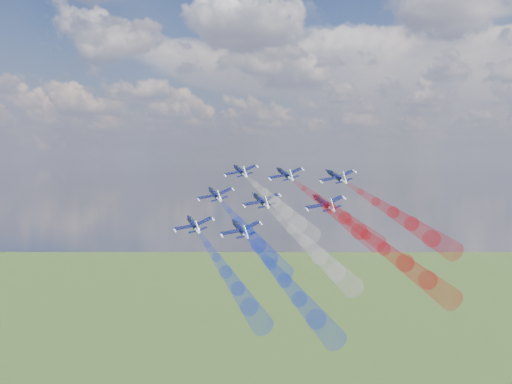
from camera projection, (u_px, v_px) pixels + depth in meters
The scene contains 16 objects.
jet_lead at pixel (240, 171), 162.75m from camera, with size 9.30×11.62×3.10m, color black, non-canonical shape.
trail_lead at pixel (275, 202), 140.01m from camera, with size 3.87×40.73×3.87m, color white, non-canonical shape.
jet_inner_left at pixel (215, 194), 152.60m from camera, with size 9.30×11.62×3.10m, color black, non-canonical shape.
trail_inner_left at pixel (248, 232), 129.86m from camera, with size 3.87×40.73×3.87m, color blue, non-canonical shape.
jet_inner_right at pixel (285, 174), 155.25m from camera, with size 9.30×11.62×3.10m, color black, non-canonical shape.
trail_inner_right at pixel (330, 208), 132.50m from camera, with size 3.87×40.73×3.87m, color red, non-canonical shape.
jet_outer_left at pixel (193, 224), 139.70m from camera, with size 9.30×11.62×3.10m, color black, non-canonical shape.
trail_outer_left at pixel (226, 272), 116.96m from camera, with size 3.87×40.73×3.87m, color blue, non-canonical shape.
jet_center_third at pixel (261, 200), 144.40m from camera, with size 9.30×11.62×3.10m, color black, non-canonical shape.
trail_center_third at pixel (305, 242), 121.66m from camera, with size 3.87×40.73×3.87m, color white, non-canonical shape.
jet_outer_right at pixel (336, 176), 148.37m from camera, with size 9.30×11.62×3.10m, color black, non-canonical shape.
trail_outer_right at pixel (393, 212), 125.63m from camera, with size 3.87×40.73×3.87m, color red, non-canonical shape.
jet_rear_left at pixel (240, 229), 132.71m from camera, with size 9.30×11.62×3.10m, color black, non-canonical shape.
trail_rear_left at pixel (285, 281), 109.97m from camera, with size 3.87×40.73×3.87m, color blue, non-canonical shape.
jet_rear_right at pixel (324, 203), 135.46m from camera, with size 9.30×11.62×3.10m, color black, non-canonical shape.
trail_rear_right at pixel (384, 248), 112.72m from camera, with size 3.87×40.73×3.87m, color red, non-canonical shape.
Camera 1 is at (64.22, -121.50, 146.36)m, focal length 43.66 mm.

